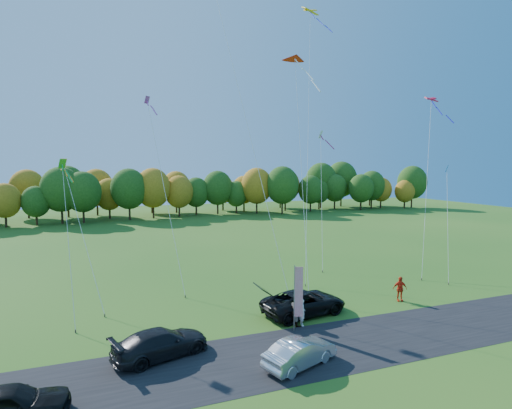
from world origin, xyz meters
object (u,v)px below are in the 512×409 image
object	(u,v)px
silver_sedan	(300,353)
person_east	(400,289)
feather_flag	(298,291)
black_suv	(304,302)

from	to	relation	value
silver_sedan	person_east	distance (m)	12.74
silver_sedan	feather_flag	distance (m)	4.53
person_east	silver_sedan	bearing A→B (deg)	-135.98
black_suv	silver_sedan	xyz separation A→B (m)	(-3.37, -6.16, -0.15)
silver_sedan	person_east	xyz separation A→B (m)	(11.20, 6.07, 0.24)
silver_sedan	black_suv	bearing A→B (deg)	-49.03
person_east	feather_flag	xyz separation A→B (m)	(-9.49, -2.28, 1.57)
silver_sedan	person_east	bearing A→B (deg)	-81.91
person_east	feather_flag	bearing A→B (deg)	-150.89
black_suv	silver_sedan	bearing A→B (deg)	142.60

